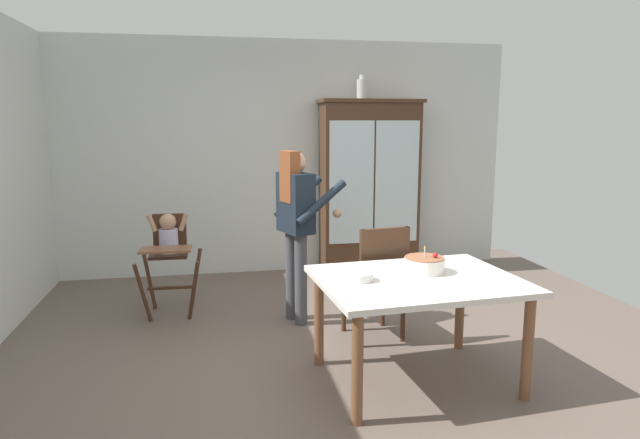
% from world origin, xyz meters
% --- Properties ---
extents(ground_plane, '(6.24, 6.24, 0.00)m').
position_xyz_m(ground_plane, '(0.00, 0.00, 0.00)').
color(ground_plane, '#66564C').
extents(wall_back, '(5.32, 0.06, 2.70)m').
position_xyz_m(wall_back, '(0.00, 2.63, 1.35)').
color(wall_back, silver).
rests_on(wall_back, ground_plane).
extents(china_cabinet, '(1.18, 0.48, 2.02)m').
position_xyz_m(china_cabinet, '(0.94, 2.37, 1.02)').
color(china_cabinet, '#422819').
rests_on(china_cabinet, ground_plane).
extents(ceramic_vase, '(0.13, 0.13, 0.27)m').
position_xyz_m(ceramic_vase, '(0.84, 2.37, 2.14)').
color(ceramic_vase, '#B2B7B2').
rests_on(ceramic_vase, china_cabinet).
extents(high_chair_with_toddler, '(0.59, 0.69, 0.95)m').
position_xyz_m(high_chair_with_toddler, '(-1.28, 1.26, 0.65)').
color(high_chair_with_toddler, '#422819').
rests_on(high_chair_with_toddler, ground_plane).
extents(adult_person, '(0.62, 0.61, 1.53)m').
position_xyz_m(adult_person, '(-0.16, 0.84, 0.97)').
color(adult_person, '#47474C').
rests_on(adult_person, ground_plane).
extents(dining_table, '(1.41, 1.14, 0.74)m').
position_xyz_m(dining_table, '(0.47, -0.47, 0.65)').
color(dining_table, silver).
rests_on(dining_table, ground_plane).
extents(birthday_cake, '(0.28, 0.28, 0.19)m').
position_xyz_m(birthday_cake, '(0.57, -0.34, 0.79)').
color(birthday_cake, white).
rests_on(birthday_cake, dining_table).
extents(serving_bowl, '(0.18, 0.18, 0.05)m').
position_xyz_m(serving_bowl, '(0.07, -0.46, 0.77)').
color(serving_bowl, silver).
rests_on(serving_bowl, dining_table).
extents(dining_chair_far_side, '(0.50, 0.50, 0.96)m').
position_xyz_m(dining_chair_far_side, '(0.43, 0.27, 0.56)').
color(dining_chair_far_side, '#422819').
rests_on(dining_chair_far_side, ground_plane).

